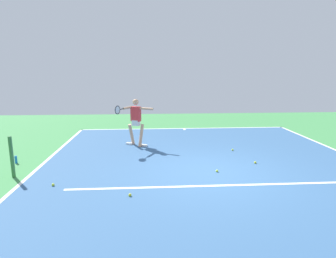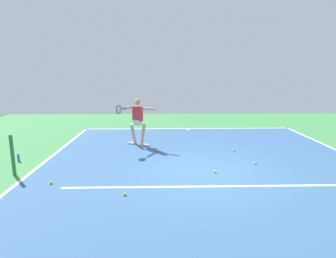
% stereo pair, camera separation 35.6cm
% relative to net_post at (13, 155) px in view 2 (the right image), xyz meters
% --- Properties ---
extents(ground_plane, '(21.40, 21.40, 0.00)m').
position_rel_net_post_xyz_m(ground_plane, '(-5.09, 0.00, -0.54)').
color(ground_plane, '#428E4C').
extents(court_surface, '(9.59, 12.02, 0.00)m').
position_rel_net_post_xyz_m(court_surface, '(-5.09, 0.00, -0.53)').
color(court_surface, '#38608E').
rests_on(court_surface, ground_plane).
extents(court_line_baseline_near, '(9.59, 0.10, 0.01)m').
position_rel_net_post_xyz_m(court_line_baseline_near, '(-5.09, -5.96, -0.53)').
color(court_line_baseline_near, white).
rests_on(court_line_baseline_near, ground_plane).
extents(court_line_sideline_right, '(0.10, 12.02, 0.01)m').
position_rel_net_post_xyz_m(court_line_sideline_right, '(-0.35, 0.00, -0.53)').
color(court_line_sideline_right, white).
rests_on(court_line_sideline_right, ground_plane).
extents(court_line_service, '(7.19, 0.10, 0.01)m').
position_rel_net_post_xyz_m(court_line_service, '(-5.09, 0.89, -0.53)').
color(court_line_service, white).
rests_on(court_line_service, ground_plane).
extents(court_line_centre_mark, '(0.10, 0.30, 0.01)m').
position_rel_net_post_xyz_m(court_line_centre_mark, '(-5.09, -5.76, -0.53)').
color(court_line_centre_mark, white).
rests_on(court_line_centre_mark, ground_plane).
extents(net_post, '(0.09, 0.09, 1.07)m').
position_rel_net_post_xyz_m(net_post, '(0.00, 0.00, 0.00)').
color(net_post, '#38753D').
rests_on(net_post, ground_plane).
extents(tennis_player, '(1.27, 1.09, 1.71)m').
position_rel_net_post_xyz_m(tennis_player, '(-2.98, -2.93, 0.43)').
color(tennis_player, tan).
rests_on(tennis_player, ground_plane).
extents(tennis_ball_by_sideline, '(0.07, 0.07, 0.07)m').
position_rel_net_post_xyz_m(tennis_ball_by_sideline, '(-1.19, 0.65, -0.50)').
color(tennis_ball_by_sideline, '#C6E53D').
rests_on(tennis_ball_by_sideline, ground_plane).
extents(tennis_ball_near_service_line, '(0.07, 0.07, 0.07)m').
position_rel_net_post_xyz_m(tennis_ball_near_service_line, '(-6.28, -2.04, -0.50)').
color(tennis_ball_near_service_line, '#C6E53D').
rests_on(tennis_ball_near_service_line, ground_plane).
extents(tennis_ball_far_corner, '(0.07, 0.07, 0.07)m').
position_rel_net_post_xyz_m(tennis_ball_far_corner, '(-3.03, 1.34, -0.50)').
color(tennis_ball_far_corner, yellow).
rests_on(tennis_ball_far_corner, ground_plane).
extents(tennis_ball_by_baseline, '(0.07, 0.07, 0.07)m').
position_rel_net_post_xyz_m(tennis_ball_by_baseline, '(-5.26, -0.02, -0.50)').
color(tennis_ball_by_baseline, '#C6E53D').
rests_on(tennis_ball_by_baseline, ground_plane).
extents(tennis_ball_near_player, '(0.07, 0.07, 0.07)m').
position_rel_net_post_xyz_m(tennis_ball_near_player, '(-6.55, -0.66, -0.50)').
color(tennis_ball_near_player, yellow).
rests_on(tennis_ball_near_player, ground_plane).
extents(water_bottle, '(0.07, 0.07, 0.22)m').
position_rel_net_post_xyz_m(water_bottle, '(0.45, -1.16, -0.43)').
color(water_bottle, blue).
rests_on(water_bottle, ground_plane).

